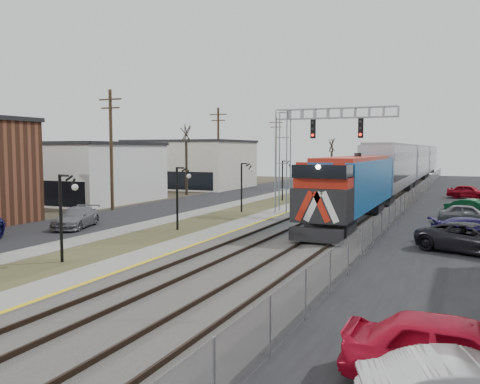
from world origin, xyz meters
The scene contains 22 objects.
street_west centered at (-11.50, 35.00, 0.02)m, with size 7.00×120.00×0.04m, color black.
sidewalk centered at (-7.00, 35.00, 0.04)m, with size 2.00×120.00×0.08m, color gray.
grass_median centered at (-4.00, 35.00, 0.03)m, with size 4.00×120.00×0.06m, color #434625.
platform centered at (-1.00, 35.00, 0.12)m, with size 2.00×120.00×0.24m, color gray.
ballast_bed centered at (4.00, 35.00, 0.10)m, with size 8.00×120.00×0.20m, color #595651.
platform_edge centered at (-0.12, 35.00, 0.24)m, with size 0.24×120.00×0.01m, color gold.
track_near centered at (2.00, 35.00, 0.28)m, with size 1.58×120.00×0.15m.
track_far centered at (5.50, 35.00, 0.28)m, with size 1.58×120.00×0.15m.
train centered at (5.50, 60.36, 2.92)m, with size 3.00×85.85×5.33m.
signal_gantry centered at (1.22, 27.99, 5.59)m, with size 9.00×1.07×8.15m.
lampposts centered at (-4.00, 18.29, 2.00)m, with size 0.14×62.14×4.00m.
utility_poles centered at (-14.50, 25.00, 5.00)m, with size 0.28×80.28×10.00m.
fence centered at (8.20, 35.00, 0.80)m, with size 0.04×120.00×1.60m, color gray.
buildings_west centered at (-21.00, 24.21, 3.01)m, with size 14.00×67.00×7.00m.
bare_trees centered at (-12.66, 38.91, 2.70)m, with size 12.30×42.30×5.95m.
car_lot_a centered at (12.39, 1.94, 0.81)m, with size 1.92×4.78×1.63m, color red.
car_lot_c centered at (12.89, 17.61, 0.74)m, with size 2.44×5.30×1.47m, color black.
car_lot_d centered at (13.03, 20.74, 0.68)m, with size 1.91×4.69×1.36m, color navy.
car_lot_e centered at (12.69, 28.63, 0.66)m, with size 1.55×3.86×1.32m, color slate.
car_lot_f centered at (13.23, 31.38, 0.70)m, with size 1.48×4.24×1.40m, color #0D411F.
car_street_b centered at (-10.51, 16.17, 0.66)m, with size 1.85×4.54×1.32m, color slate.
car_lot_g centered at (12.88, 47.62, 0.72)m, with size 1.70×4.22×1.44m, color #AA0D1D.
Camera 1 is at (12.40, -9.25, 5.11)m, focal length 38.00 mm.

